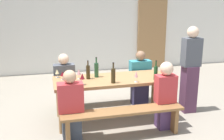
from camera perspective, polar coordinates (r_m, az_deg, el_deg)
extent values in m
plane|color=gray|center=(4.91, 0.00, -10.20)|extent=(24.00, 24.00, 0.00)
cube|color=silver|center=(7.87, -6.30, 11.27)|extent=(14.00, 0.20, 3.20)
cube|color=#9E7247|center=(8.34, 8.43, 7.60)|extent=(0.90, 0.06, 2.10)
cube|color=#9E7247|center=(4.65, 0.00, -2.08)|extent=(1.99, 0.78, 0.05)
cylinder|color=#9E7247|center=(4.35, -10.82, -8.87)|extent=(0.07, 0.07, 0.70)
cylinder|color=#9E7247|center=(4.79, 11.74, -6.67)|extent=(0.07, 0.07, 0.70)
cylinder|color=#9E7247|center=(4.96, -11.31, -5.87)|extent=(0.07, 0.07, 0.70)
cylinder|color=#9E7247|center=(5.35, 8.71, -4.21)|extent=(0.07, 0.07, 0.70)
cube|color=olive|center=(4.13, 2.36, -8.70)|extent=(1.89, 0.30, 0.04)
cube|color=olive|center=(4.09, -9.38, -12.65)|extent=(0.06, 0.24, 0.41)
cube|color=olive|center=(4.52, 12.82, -10.06)|extent=(0.06, 0.24, 0.41)
cube|color=olive|center=(5.38, -1.80, -3.02)|extent=(1.89, 0.30, 0.04)
cube|color=olive|center=(5.35, -10.70, -5.94)|extent=(0.06, 0.24, 0.41)
cube|color=olive|center=(5.68, 6.60, -4.52)|extent=(0.06, 0.24, 0.41)
cylinder|color=#194723|center=(4.61, 9.21, -0.65)|extent=(0.07, 0.07, 0.23)
cylinder|color=#194723|center=(4.57, 9.30, 1.30)|extent=(0.02, 0.02, 0.10)
cylinder|color=black|center=(4.56, 9.33, 1.95)|extent=(0.03, 0.03, 0.01)
cylinder|color=#234C2D|center=(4.70, -3.31, -0.03)|extent=(0.07, 0.07, 0.25)
cylinder|color=#234C2D|center=(4.66, -3.34, 2.00)|extent=(0.03, 0.03, 0.09)
cylinder|color=black|center=(4.65, -3.35, 2.64)|extent=(0.03, 0.03, 0.01)
cylinder|color=#332814|center=(4.36, 0.27, -1.24)|extent=(0.07, 0.07, 0.24)
cylinder|color=#332814|center=(4.32, 0.27, 0.87)|extent=(0.03, 0.03, 0.09)
cylinder|color=black|center=(4.31, 0.28, 1.53)|extent=(0.03, 0.03, 0.01)
cylinder|color=#332814|center=(4.61, -5.08, -0.48)|extent=(0.07, 0.07, 0.23)
cylinder|color=#332814|center=(4.57, -5.12, 1.38)|extent=(0.02, 0.02, 0.08)
cylinder|color=black|center=(4.56, -5.13, 1.92)|extent=(0.03, 0.03, 0.01)
cylinder|color=silver|center=(4.46, 5.11, -2.51)|extent=(0.06, 0.06, 0.01)
cylinder|color=silver|center=(4.45, 5.12, -1.98)|extent=(0.01, 0.01, 0.08)
cone|color=#D18C93|center=(4.43, 5.15, -0.88)|extent=(0.06, 0.06, 0.10)
cylinder|color=silver|center=(4.33, -6.26, -3.08)|extent=(0.06, 0.06, 0.01)
cylinder|color=silver|center=(4.32, -6.28, -2.48)|extent=(0.01, 0.01, 0.09)
cone|color=maroon|center=(4.29, -6.32, -1.29)|extent=(0.08, 0.08, 0.10)
cylinder|color=silver|center=(4.79, -11.48, -1.54)|extent=(0.06, 0.06, 0.01)
cylinder|color=silver|center=(4.78, -11.50, -1.15)|extent=(0.01, 0.01, 0.06)
cone|color=beige|center=(4.76, -11.54, -0.33)|extent=(0.07, 0.07, 0.08)
cylinder|color=silver|center=(4.65, -6.98, -1.86)|extent=(0.06, 0.06, 0.01)
cylinder|color=silver|center=(4.63, -6.99, -1.40)|extent=(0.01, 0.01, 0.07)
cone|color=#D18C93|center=(4.61, -7.03, -0.38)|extent=(0.07, 0.07, 0.10)
cylinder|color=silver|center=(4.65, -10.36, -1.98)|extent=(0.06, 0.06, 0.01)
cylinder|color=silver|center=(4.64, -10.38, -1.58)|extent=(0.01, 0.01, 0.06)
cone|color=maroon|center=(4.62, -10.42, -0.76)|extent=(0.08, 0.08, 0.07)
cube|color=#3E4758|center=(4.22, -8.53, -11.40)|extent=(0.28, 0.24, 0.45)
cube|color=#C6383D|center=(4.05, -8.77, -5.72)|extent=(0.38, 0.20, 0.44)
sphere|color=tan|center=(3.95, -8.95, -1.39)|extent=(0.20, 0.20, 0.20)
cube|color=#523766|center=(4.60, 10.97, -9.25)|extent=(0.24, 0.24, 0.45)
cube|color=#C6383D|center=(4.43, 11.25, -3.90)|extent=(0.32, 0.20, 0.45)
sphere|color=beige|center=(4.34, 11.48, 0.30)|extent=(0.22, 0.22, 0.22)
cube|color=#315550|center=(5.21, -9.82, -6.26)|extent=(0.29, 0.24, 0.45)
cube|color=#4C515B|center=(5.06, -10.04, -1.40)|extent=(0.38, 0.20, 0.47)
sphere|color=beige|center=(4.98, -10.21, 2.28)|extent=(0.20, 0.20, 0.20)
cube|color=#343157|center=(5.50, 5.83, -4.95)|extent=(0.31, 0.24, 0.45)
cube|color=teal|center=(5.36, 5.96, -0.38)|extent=(0.41, 0.20, 0.46)
sphere|color=#846047|center=(5.29, 6.05, 3.02)|extent=(0.19, 0.19, 0.19)
cube|color=#55314C|center=(5.27, 15.90, -3.85)|extent=(0.25, 0.24, 0.88)
cube|color=#4C515B|center=(5.09, 16.46, 3.64)|extent=(0.33, 0.20, 0.52)
sphere|color=beige|center=(5.04, 16.76, 7.69)|extent=(0.21, 0.21, 0.21)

